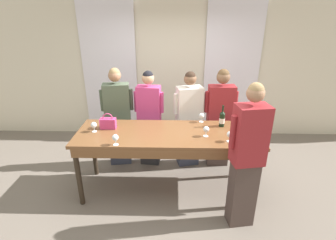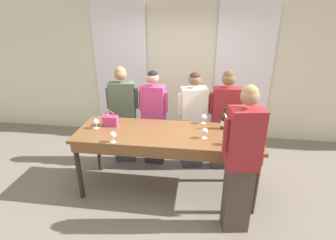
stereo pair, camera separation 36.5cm
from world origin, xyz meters
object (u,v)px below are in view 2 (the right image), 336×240
at_px(guest_striped_shirt, 225,120).
at_px(wine_glass_front_right, 205,131).
at_px(wine_glass_center_left, 113,135).
at_px(guest_pink_top, 154,117).
at_px(host_pouring, 241,162).
at_px(wine_glass_front_mid, 244,133).
at_px(wine_glass_front_left, 204,117).
at_px(guest_olive_jacket, 123,115).
at_px(wine_bottle, 224,121).
at_px(tasting_bar, 167,139).
at_px(guest_cream_sweater, 193,121).
at_px(handbag, 110,120).
at_px(wine_glass_center_right, 96,122).
at_px(wine_glass_center_mid, 228,138).

bearing_deg(guest_striped_shirt, wine_glass_front_right, -111.35).
distance_m(wine_glass_front_right, wine_glass_center_left, 1.19).
distance_m(guest_pink_top, host_pouring, 1.87).
xyz_separation_m(wine_glass_front_mid, host_pouring, (-0.10, -0.56, -0.10)).
relative_size(wine_glass_front_left, guest_olive_jacket, 0.08).
relative_size(wine_glass_front_right, guest_pink_top, 0.09).
distance_m(wine_bottle, host_pouring, 0.89).
height_order(tasting_bar, wine_glass_front_left, wine_glass_front_left).
bearing_deg(guest_cream_sweater, wine_glass_center_left, -131.37).
xyz_separation_m(handbag, wine_glass_front_mid, (1.88, -0.20, 0.02)).
bearing_deg(tasting_bar, guest_striped_shirt, 42.20).
relative_size(tasting_bar, wine_glass_center_left, 17.72).
bearing_deg(wine_glass_center_right, guest_striped_shirt, 21.45).
bearing_deg(wine_bottle, guest_cream_sweater, 131.59).
xyz_separation_m(wine_bottle, wine_glass_center_mid, (0.02, -0.48, -0.02)).
relative_size(guest_pink_top, host_pouring, 0.90).
bearing_deg(guest_pink_top, guest_cream_sweater, -0.00).
relative_size(handbag, wine_glass_front_left, 1.61).
bearing_deg(wine_glass_center_left, guest_pink_top, 74.00).
height_order(wine_glass_center_right, guest_pink_top, guest_pink_top).
xyz_separation_m(wine_bottle, guest_pink_top, (-1.11, 0.50, -0.21)).
bearing_deg(guest_pink_top, wine_glass_center_right, -133.54).
relative_size(wine_glass_center_mid, host_pouring, 0.08).
bearing_deg(wine_bottle, wine_glass_center_right, -172.78).
distance_m(wine_glass_center_left, wine_glass_center_mid, 1.45).
bearing_deg(wine_glass_front_right, wine_glass_center_right, 176.16).
xyz_separation_m(guest_olive_jacket, guest_striped_shirt, (1.69, 0.00, 0.00)).
height_order(wine_glass_front_mid, guest_pink_top, guest_pink_top).
xyz_separation_m(wine_glass_front_right, wine_glass_center_mid, (0.29, -0.15, 0.00)).
distance_m(tasting_bar, wine_glass_front_right, 0.55).
bearing_deg(guest_striped_shirt, guest_pink_top, 180.00).
height_order(tasting_bar, wine_glass_center_right, wine_glass_center_right).
relative_size(tasting_bar, guest_striped_shirt, 1.51).
height_order(wine_glass_front_right, wine_glass_center_left, same).
bearing_deg(guest_olive_jacket, tasting_bar, -41.88).
xyz_separation_m(wine_glass_center_mid, wine_glass_center_right, (-1.83, 0.25, 0.00)).
bearing_deg(wine_glass_center_mid, wine_glass_front_right, 152.94).
xyz_separation_m(wine_bottle, wine_glass_center_right, (-1.80, -0.23, -0.02)).
distance_m(tasting_bar, wine_glass_center_left, 0.76).
relative_size(wine_bottle, wine_glass_center_mid, 2.24).
relative_size(guest_olive_jacket, guest_cream_sweater, 1.03).
xyz_separation_m(wine_glass_front_right, wine_glass_center_left, (-1.16, -0.27, 0.00)).
xyz_separation_m(wine_bottle, guest_cream_sweater, (-0.45, 0.50, -0.23)).
distance_m(wine_glass_front_mid, guest_cream_sweater, 1.09).
height_order(handbag, host_pouring, host_pouring).
relative_size(wine_bottle, guest_olive_jacket, 0.19).
height_order(wine_glass_center_mid, guest_striped_shirt, guest_striped_shirt).
relative_size(wine_glass_front_left, wine_glass_center_left, 1.00).
distance_m(wine_bottle, wine_glass_center_left, 1.55).
relative_size(handbag, guest_olive_jacket, 0.14).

